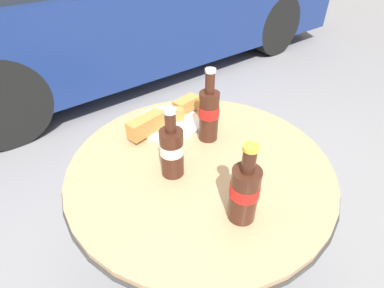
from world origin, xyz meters
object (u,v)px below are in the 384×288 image
bistro_table (199,200)px  lunch_plate_near (166,119)px  cola_bottle_center (244,191)px  cola_bottle_right (209,113)px  cola_bottle_left (172,150)px

bistro_table → lunch_plate_near: (0.04, 0.24, 0.19)m
cola_bottle_center → cola_bottle_right: bearing=63.5°
bistro_table → cola_bottle_left: cola_bottle_left is taller
cola_bottle_right → cola_bottle_center: (-0.15, -0.30, -0.01)m
cola_bottle_left → lunch_plate_near: bearing=60.3°
cola_bottle_center → lunch_plate_near: 0.47m
cola_bottle_left → cola_bottle_right: 0.21m
bistro_table → lunch_plate_near: lunch_plate_near is taller
cola_bottle_center → lunch_plate_near: size_ratio=0.70×
cola_bottle_center → bistro_table: bearing=77.9°
lunch_plate_near → cola_bottle_left: bearing=-119.7°
bistro_table → lunch_plate_near: bearing=81.3°
cola_bottle_right → lunch_plate_near: cola_bottle_right is taller
cola_bottle_left → cola_bottle_center: size_ratio=0.97×
cola_bottle_center → cola_bottle_left: bearing=100.1°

